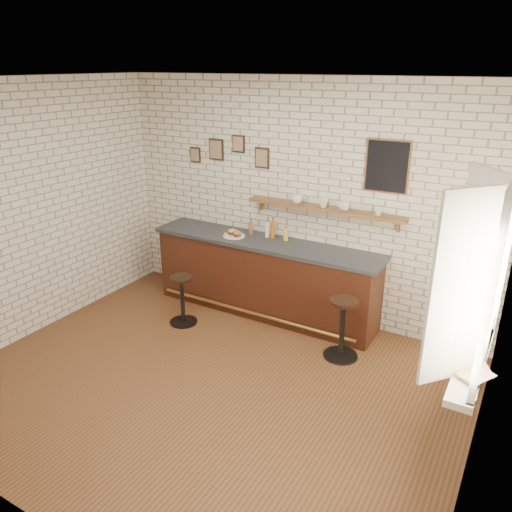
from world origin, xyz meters
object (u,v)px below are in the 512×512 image
object	(u,v)px
bitters_bottle_brown	(251,228)
bitters_bottle_white	(268,230)
bar_counter	(264,277)
shelf_cup_d	(378,212)
condiment_bottle_yellow	(286,235)
bar_stool_right	(342,327)
bar_stool_left	(182,298)
shelf_cup_b	(324,203)
sandwich_plate	(234,236)
ciabatta_sandwich	(235,233)
shelf_cup_a	(297,199)
shelf_cup_c	(344,206)
book_lower	(466,369)
book_upper	(466,369)
bitters_bottle_amber	(273,230)

from	to	relation	value
bitters_bottle_brown	bitters_bottle_white	bearing A→B (deg)	-0.00
bar_counter	shelf_cup_d	size ratio (longest dim) A/B	32.08
condiment_bottle_yellow	bar_stool_right	world-z (taller)	condiment_bottle_yellow
bar_stool_left	shelf_cup_b	distance (m)	2.13
sandwich_plate	ciabatta_sandwich	size ratio (longest dim) A/B	1.10
ciabatta_sandwich	shelf_cup_a	xyz separation A→B (m)	(0.76, 0.25, 0.49)
bitters_bottle_brown	shelf_cup_a	size ratio (longest dim) A/B	1.48
shelf_cup_b	bitters_bottle_white	bearing A→B (deg)	111.13
shelf_cup_c	book_lower	distance (m)	2.57
bar_stool_right	shelf_cup_c	bearing A→B (deg)	114.78
sandwich_plate	condiment_bottle_yellow	xyz separation A→B (m)	(0.65, 0.20, 0.07)
bar_stool_right	shelf_cup_c	distance (m)	1.41
bar_stool_right	book_lower	distance (m)	1.86
bar_stool_right	bar_stool_left	bearing A→B (deg)	-172.45
sandwich_plate	shelf_cup_b	bearing A→B (deg)	12.77
shelf_cup_a	book_lower	distance (m)	3.02
bitters_bottle_white	book_lower	distance (m)	3.24
shelf_cup_c	book_upper	world-z (taller)	shelf_cup_c
bitters_bottle_brown	book_lower	size ratio (longest dim) A/B	0.87
bitters_bottle_white	shelf_cup_a	world-z (taller)	shelf_cup_a
shelf_cup_d	book_upper	bearing A→B (deg)	-67.93
bar_stool_left	book_upper	size ratio (longest dim) A/B	2.58
shelf_cup_a	bar_counter	bearing A→B (deg)	-170.31
bitters_bottle_amber	condiment_bottle_yellow	world-z (taller)	bitters_bottle_amber
bar_counter	ciabatta_sandwich	size ratio (longest dim) A/B	12.21
shelf_cup_d	shelf_cup_a	bearing A→B (deg)	166.82
bar_stool_left	bitters_bottle_amber	bearing A→B (deg)	49.88
book_upper	ciabatta_sandwich	bearing A→B (deg)	-177.42
shelf_cup_a	shelf_cup_c	distance (m)	0.62
bar_stool_right	shelf_cup_a	bearing A→B (deg)	142.81
shelf_cup_b	shelf_cup_c	distance (m)	0.26
shelf_cup_d	bar_counter	bearing A→B (deg)	175.18
ciabatta_sandwich	shelf_cup_c	distance (m)	1.48
bitters_bottle_brown	shelf_cup_a	bearing A→B (deg)	4.81
ciabatta_sandwich	book_upper	world-z (taller)	ciabatta_sandwich
ciabatta_sandwich	bar_stool_right	distance (m)	1.89
bitters_bottle_white	shelf_cup_d	world-z (taller)	shelf_cup_d
bitters_bottle_brown	shelf_cup_c	size ratio (longest dim) A/B	1.52
bitters_bottle_amber	shelf_cup_d	world-z (taller)	shelf_cup_d
bitters_bottle_white	shelf_cup_a	xyz separation A→B (m)	(0.38, 0.05, 0.45)
bar_stool_left	bitters_bottle_brown	bearing A→B (deg)	63.84
bitters_bottle_amber	shelf_cup_a	world-z (taller)	shelf_cup_a
bitters_bottle_white	condiment_bottle_yellow	world-z (taller)	bitters_bottle_white
shelf_cup_c	book_upper	xyz separation A→B (m)	(1.72, -1.86, -0.59)
bitters_bottle_white	bitters_bottle_amber	world-z (taller)	bitters_bottle_amber
shelf_cup_c	book_upper	size ratio (longest dim) A/B	0.53
shelf_cup_b	shelf_cup_c	world-z (taller)	shelf_cup_c
bitters_bottle_brown	bar_stool_left	size ratio (longest dim) A/B	0.31
bar_counter	bitters_bottle_amber	xyz separation A→B (m)	(0.04, 0.15, 0.61)
bar_counter	bitters_bottle_brown	size ratio (longest dim) A/B	15.46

